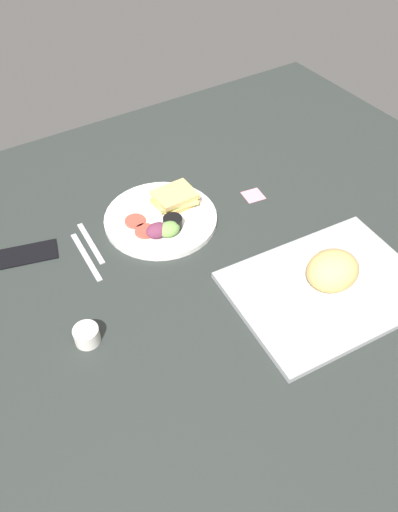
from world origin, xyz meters
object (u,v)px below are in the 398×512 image
at_px(plate_with_salad, 163,216).
at_px(espresso_cup, 87,335).
at_px(cell_phone, 29,253).
at_px(sticky_note, 253,195).
at_px(fork, 91,243).
at_px(serving_tray, 327,288).
at_px(knife, 86,256).
at_px(bread_plate_near, 330,276).

xyz_separation_m(plate_with_salad, espresso_cup, (0.33, 0.26, 0.00)).
xyz_separation_m(plate_with_salad, cell_phone, (0.36, -0.07, -0.01)).
bearing_deg(sticky_note, fork, -7.81).
relative_size(serving_tray, fork, 2.65).
relative_size(espresso_cup, knife, 0.29).
height_order(plate_with_salad, sticky_note, plate_with_salad).
distance_m(espresso_cup, knife, 0.26).
bearing_deg(espresso_cup, cell_phone, -85.74).
height_order(serving_tray, knife, serving_tray).
relative_size(plate_with_salad, fork, 1.82).
xyz_separation_m(serving_tray, cell_phone, (0.57, -0.50, -0.00)).
bearing_deg(plate_with_salad, sticky_note, 171.32).
height_order(knife, cell_phone, cell_phone).
bearing_deg(knife, fork, 145.08).
bearing_deg(knife, plate_with_salad, 95.81).
bearing_deg(knife, serving_tray, 49.28).
bearing_deg(plate_with_salad, bread_plate_near, 115.54).
xyz_separation_m(bread_plate_near, knife, (0.44, -0.41, -0.05)).
distance_m(bread_plate_near, espresso_cup, 0.57).
relative_size(serving_tray, plate_with_salad, 1.46).
relative_size(bread_plate_near, espresso_cup, 3.65).
distance_m(bread_plate_near, sticky_note, 0.40).
distance_m(knife, cell_phone, 0.15).
xyz_separation_m(plate_with_salad, fork, (0.21, -0.02, -0.01)).
bearing_deg(fork, sticky_note, 84.70).
xyz_separation_m(bread_plate_near, espresso_cup, (0.54, -0.17, -0.04)).
height_order(espresso_cup, knife, espresso_cup).
height_order(plate_with_salad, knife, plate_with_salad).
height_order(fork, knife, same).
height_order(plate_with_salad, fork, plate_with_salad).
distance_m(bread_plate_near, cell_phone, 0.75).
bearing_deg(sticky_note, bread_plate_near, 79.58).
relative_size(espresso_cup, cell_phone, 0.39).
bearing_deg(cell_phone, sticky_note, -174.93).
distance_m(bread_plate_near, fork, 0.61).
xyz_separation_m(fork, knife, (0.03, 0.04, 0.00)).
height_order(knife, sticky_note, knife).
distance_m(fork, sticky_note, 0.49).
distance_m(serving_tray, plate_with_salad, 0.48).
bearing_deg(espresso_cup, knife, -111.86).
distance_m(knife, sticky_note, 0.51).
bearing_deg(espresso_cup, serving_tray, 162.63).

